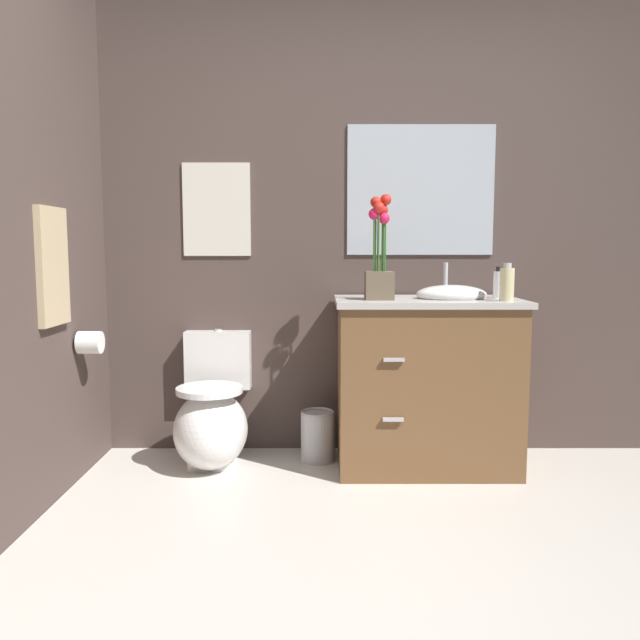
# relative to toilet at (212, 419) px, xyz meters

# --- Properties ---
(ground_plane) EXTENTS (9.94, 9.94, 0.00)m
(ground_plane) POSITION_rel_toilet_xyz_m (0.87, -1.48, -0.24)
(ground_plane) COLOR beige
(wall_back) EXTENTS (4.64, 0.05, 2.50)m
(wall_back) POSITION_rel_toilet_xyz_m (1.07, 0.30, 1.01)
(wall_back) COLOR #4C3D38
(wall_back) RESTS_ON ground_plane
(toilet) EXTENTS (0.38, 0.59, 0.69)m
(toilet) POSITION_rel_toilet_xyz_m (0.00, 0.00, 0.00)
(toilet) COLOR white
(toilet) RESTS_ON ground_plane
(vanity_cabinet) EXTENTS (0.94, 0.56, 1.06)m
(vanity_cabinet) POSITION_rel_toilet_xyz_m (1.12, -0.03, 0.21)
(vanity_cabinet) COLOR brown
(vanity_cabinet) RESTS_ON ground_plane
(flower_vase) EXTENTS (0.14, 0.14, 0.52)m
(flower_vase) POSITION_rel_toilet_xyz_m (0.86, -0.09, 0.83)
(flower_vase) COLOR brown
(flower_vase) RESTS_ON vanity_cabinet
(soap_bottle) EXTENTS (0.07, 0.07, 0.18)m
(soap_bottle) POSITION_rel_toilet_xyz_m (1.47, -0.18, 0.72)
(soap_bottle) COLOR beige
(soap_bottle) RESTS_ON vanity_cabinet
(lotion_bottle) EXTENTS (0.05, 0.05, 0.16)m
(lotion_bottle) POSITION_rel_toilet_xyz_m (1.48, -0.00, 0.71)
(lotion_bottle) COLOR white
(lotion_bottle) RESTS_ON vanity_cabinet
(trash_bin) EXTENTS (0.18, 0.18, 0.27)m
(trash_bin) POSITION_rel_toilet_xyz_m (0.55, 0.06, -0.11)
(trash_bin) COLOR #B7B7BC
(trash_bin) RESTS_ON ground_plane
(wall_poster) EXTENTS (0.37, 0.01, 0.50)m
(wall_poster) POSITION_rel_toilet_xyz_m (0.00, 0.27, 1.10)
(wall_poster) COLOR silver
(wall_mirror) EXTENTS (0.80, 0.01, 0.70)m
(wall_mirror) POSITION_rel_toilet_xyz_m (1.11, 0.27, 1.21)
(wall_mirror) COLOR #B2BCC6
(hanging_towel) EXTENTS (0.03, 0.28, 0.52)m
(hanging_towel) POSITION_rel_toilet_xyz_m (-0.61, -0.46, 0.81)
(hanging_towel) COLOR tan
(toilet_paper_roll) EXTENTS (0.11, 0.11, 0.11)m
(toilet_paper_roll) POSITION_rel_toilet_xyz_m (-0.55, -0.20, 0.44)
(toilet_paper_roll) COLOR white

